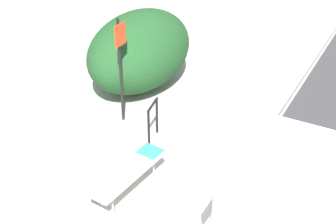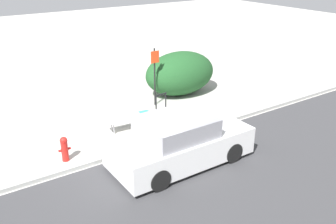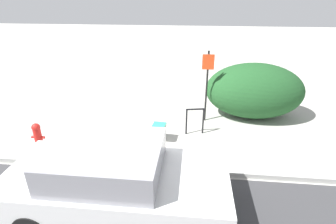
% 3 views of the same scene
% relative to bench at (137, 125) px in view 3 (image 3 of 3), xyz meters
% --- Properties ---
extents(ground_plane, '(60.00, 60.00, 0.00)m').
position_rel_bench_xyz_m(ground_plane, '(-0.23, -1.43, -0.45)').
color(ground_plane, '#ADAAA3').
extents(curb, '(60.00, 0.20, 0.13)m').
position_rel_bench_xyz_m(curb, '(-0.23, -1.43, -0.39)').
color(curb, '#A8A8A3').
rests_on(curb, ground_plane).
extents(bench, '(1.66, 0.55, 0.51)m').
position_rel_bench_xyz_m(bench, '(0.00, 0.00, 0.00)').
color(bench, '#99999E').
rests_on(bench, ground_plane).
extents(bike_rack, '(0.55, 0.16, 0.83)m').
position_rel_bench_xyz_m(bike_rack, '(1.62, 0.48, 0.05)').
color(bike_rack, black).
rests_on(bike_rack, ground_plane).
extents(sign_post, '(0.36, 0.08, 2.30)m').
position_rel_bench_xyz_m(sign_post, '(1.95, 1.41, 0.93)').
color(sign_post, black).
rests_on(sign_post, ground_plane).
extents(fire_hydrant, '(0.36, 0.22, 0.77)m').
position_rel_bench_xyz_m(fire_hydrant, '(-2.53, -0.81, -0.04)').
color(fire_hydrant, red).
rests_on(fire_hydrant, ground_plane).
extents(shrub_hedge, '(3.18, 2.08, 1.82)m').
position_rel_bench_xyz_m(shrub_hedge, '(3.54, 1.95, 0.46)').
color(shrub_hedge, '#1E4C23').
rests_on(shrub_hedge, ground_plane).
extents(parked_car_near, '(4.07, 1.87, 1.44)m').
position_rel_bench_xyz_m(parked_car_near, '(0.18, -2.74, 0.20)').
color(parked_car_near, black).
rests_on(parked_car_near, ground_plane).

